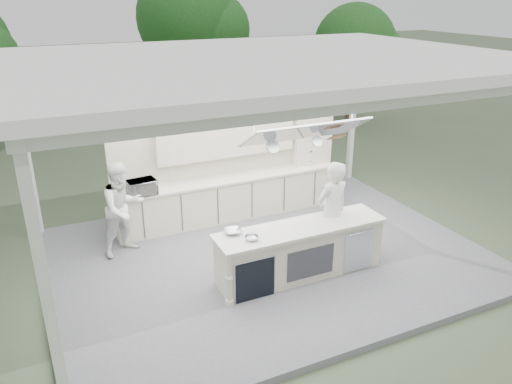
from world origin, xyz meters
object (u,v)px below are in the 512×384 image
head_chef (331,213)px  sous_chef (123,208)px  demo_island (299,251)px  back_counter (229,197)px

head_chef → sous_chef: size_ratio=1.07×
head_chef → demo_island: bearing=5.7°
demo_island → back_counter: (-0.18, 2.81, 0.00)m
demo_island → head_chef: bearing=15.4°
demo_island → head_chef: 0.94m
demo_island → sous_chef: (-2.60, 2.17, 0.44)m
back_counter → head_chef: bearing=-70.0°
demo_island → back_counter: same height
demo_island → sous_chef: bearing=140.1°
head_chef → sous_chef: 3.90m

